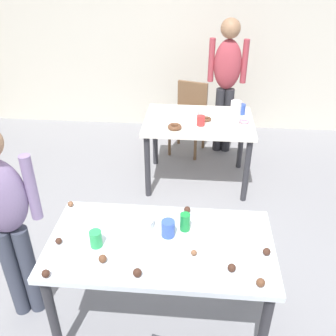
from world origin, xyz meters
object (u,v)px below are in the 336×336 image
Objects in this scene: person_girl_near at (5,214)px; person_adult_far at (227,76)px; mixing_bowl at (140,223)px; soda_can at (185,222)px; pitcher_far at (235,113)px; dining_table_far at (198,129)px; dining_table_near at (161,253)px; chair_far_table at (189,113)px.

person_girl_near is 3.02m from person_adult_far.
mixing_bowl is at bearing -104.66° from person_adult_far.
person_girl_near reaches higher than mixing_bowl.
pitcher_far reaches higher than soda_can.
dining_table_far is 2.22m from person_girl_near.
soda_can is at bearing -91.96° from dining_table_far.
dining_table_far is at bearing 83.78° from dining_table_near.
mixing_bowl is 1.81m from pitcher_far.
person_girl_near is at bearing -174.31° from soda_can.
pitcher_far is (0.71, 1.66, 0.09)m from mixing_bowl.
chair_far_table is 5.00× the size of mixing_bowl.
person_adult_far is 9.37× the size of mixing_bowl.
dining_table_near is at bearing -107.51° from pitcher_far.
dining_table_near is 11.47× the size of soda_can.
dining_table_near is 0.86× the size of person_adult_far.
chair_far_table is at bearing 98.95° from dining_table_far.
pitcher_far is at bearing 48.88° from person_girl_near.
chair_far_table is 0.53× the size of person_adult_far.
person_girl_near is 5.95× the size of pitcher_far.
dining_table_near is 1.01m from person_girl_near.
person_girl_near reaches higher than dining_table_far.
dining_table_far is at bearing 88.04° from soda_can.
person_girl_near is 0.85m from mixing_bowl.
person_girl_near is at bearing -172.47° from mixing_bowl.
dining_table_far is at bearing 57.47° from person_girl_near.
chair_far_table is (-0.12, 0.75, -0.15)m from dining_table_far.
person_girl_near is at bearing 178.71° from dining_table_near.
mixing_bowl is (-0.23, -2.50, 0.29)m from chair_far_table.
dining_table_far is 9.24× the size of soda_can.
person_girl_near is 0.91× the size of person_adult_far.
chair_far_table reaches higher than dining_table_far.
person_girl_near is (-0.98, 0.02, 0.23)m from dining_table_near.
dining_table_far is 0.89m from person_adult_far.
dining_table_far is 1.79m from mixing_bowl.
mixing_bowl is 1.43× the size of soda_can.
chair_far_table is 0.65m from person_adult_far.
dining_table_near is 8.04× the size of mixing_bowl.
pitcher_far reaches higher than dining_table_near.
dining_table_near is at bearing -42.38° from mixing_bowl.
pitcher_far is at bearing 72.49° from dining_table_near.
person_girl_near is at bearing -112.22° from chair_far_table.
dining_table_near is 0.94× the size of person_girl_near.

